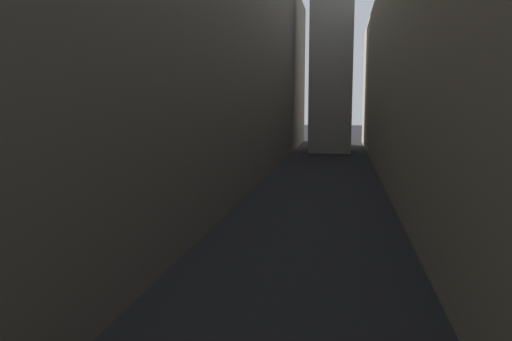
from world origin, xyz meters
TOP-DOWN VIEW (x-y plane):
  - ground_plane at (0.00, 48.00)m, footprint 264.00×264.00m
  - building_block_left at (-11.30, 50.00)m, footprint 11.60×108.00m
  - building_block_right at (12.69, 50.00)m, footprint 14.38×108.00m

SIDE VIEW (x-z plane):
  - ground_plane at x=0.00m, z-range 0.00..0.00m
  - building_block_right at x=12.69m, z-range 0.00..20.20m
  - building_block_left at x=-11.30m, z-range 0.00..24.80m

